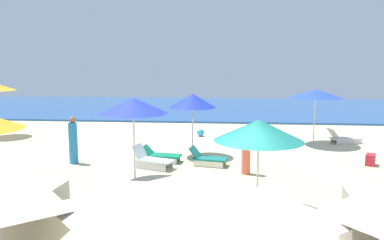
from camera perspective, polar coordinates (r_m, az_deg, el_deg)
The scene contains 15 objects.
ground_plane at distance 8.65m, azimuth 2.61°, elevation -16.95°, with size 60.00×60.00×0.00m, color beige.
ocean at distance 30.65m, azimuth 4.44°, elevation 1.78°, with size 60.00×14.73×0.12m, color #23559A.
umbrella_0 at distance 12.03m, azimuth -8.53°, elevation 2.09°, with size 2.10×2.10×2.62m.
lounge_chair_0_0 at distance 13.84m, azimuth -5.88°, elevation -5.79°, with size 1.53×1.05×0.80m.
umbrella_1 at distance 15.17m, azimuth 0.08°, elevation 2.83°, with size 1.83×1.83×2.46m.
lounge_chair_1_0 at distance 14.67m, azimuth -4.58°, elevation -5.17°, with size 1.50×0.79×0.58m.
lounge_chair_1_1 at distance 14.11m, azimuth 2.22°, elevation -5.61°, with size 1.40×0.82×0.67m.
umbrella_2 at distance 9.62m, azimuth 9.69°, elevation -1.49°, with size 2.18×2.18×2.32m.
lounge_chair_3_0 at distance 11.20m, azimuth -25.01°, elevation -10.32°, with size 1.32×0.69×0.63m.
umbrella_6 at distance 18.19m, azimuth 17.54°, elevation 3.69°, with size 2.36×2.36×2.47m.
lounge_chair_6_0 at distance 19.03m, azimuth 21.21°, elevation -2.48°, with size 1.64×0.99×0.70m.
beachgoer_2 at distance 13.07m, azimuth 7.88°, elevation -4.53°, with size 0.31×0.31×1.61m.
beachgoer_3 at distance 14.89m, azimuth -16.92°, elevation -2.97°, with size 0.43×0.43×1.74m.
cooler_box_0 at distance 15.53m, azimuth 24.53°, elevation -5.28°, with size 0.49×0.31×0.40m, color red.
beach_ball_2 at distance 19.43m, azimuth 1.25°, elevation -1.85°, with size 0.37×0.37×0.37m, color #309BD8.
Camera 1 is at (0.31, -7.79, 3.75)m, focal length 36.65 mm.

